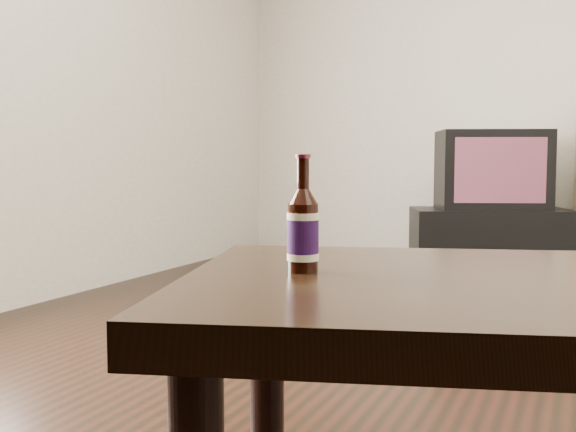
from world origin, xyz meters
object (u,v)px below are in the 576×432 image
at_px(tv, 492,170).
at_px(coffee_table, 574,318).
at_px(tv_stand, 490,239).
at_px(beer_bottle, 303,231).

xyz_separation_m(tv, coffee_table, (0.54, -3.33, -0.22)).
distance_m(tv_stand, beer_bottle, 3.46).
relative_size(tv_stand, beer_bottle, 4.66).
height_order(tv_stand, coffee_table, coffee_table).
xyz_separation_m(tv, beer_bottle, (0.08, -3.44, -0.07)).
height_order(tv, beer_bottle, tv).
distance_m(tv, beer_bottle, 3.44).
bearing_deg(beer_bottle, coffee_table, 13.07).
distance_m(tv_stand, tv, 0.46).
relative_size(tv, coffee_table, 0.52).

